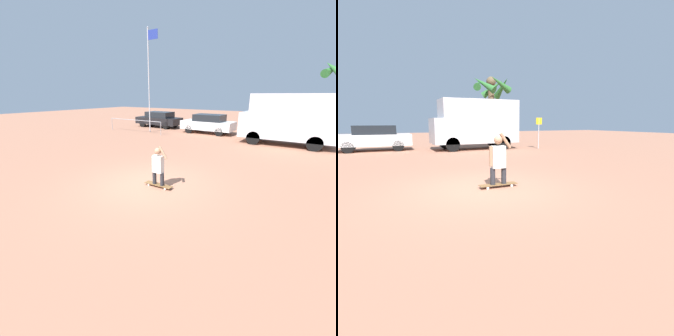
% 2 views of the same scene
% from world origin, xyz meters
% --- Properties ---
extents(ground_plane, '(80.00, 80.00, 0.00)m').
position_xyz_m(ground_plane, '(0.00, 0.00, 0.00)').
color(ground_plane, '#A36B51').
extents(skateboard, '(1.07, 0.25, 0.09)m').
position_xyz_m(skateboard, '(0.45, -0.01, 0.08)').
color(skateboard, brown).
rests_on(skateboard, ground_plane).
extents(person_skateboarder, '(0.65, 0.23, 1.41)m').
position_xyz_m(person_skateboarder, '(0.45, -0.01, 0.82)').
color(person_skateboarder, '#28282D').
rests_on(person_skateboarder, skateboard).
extents(camper_van, '(5.51, 2.17, 3.19)m').
position_xyz_m(camper_van, '(3.28, 10.17, 1.73)').
color(camper_van, black).
rests_on(camper_van, ground_plane).
extents(parked_car_white, '(4.33, 1.86, 1.57)m').
position_xyz_m(parked_car_white, '(-2.83, 11.72, 0.83)').
color(parked_car_white, black).
rests_on(parked_car_white, ground_plane).
extents(parked_car_black, '(4.53, 1.89, 1.51)m').
position_xyz_m(parked_car_black, '(-8.49, 12.57, 0.80)').
color(parked_car_black, black).
rests_on(parked_car_black, ground_plane).
extents(flagpole, '(1.01, 0.12, 8.07)m').
position_xyz_m(flagpole, '(-7.24, 9.57, 4.61)').
color(flagpole, '#B7B7BC').
rests_on(flagpole, ground_plane).
extents(plaza_railing_segment, '(5.54, 0.05, 1.08)m').
position_xyz_m(plaza_railing_segment, '(-8.31, 8.70, 0.93)').
color(plaza_railing_segment, '#99999E').
rests_on(plaza_railing_segment, ground_plane).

